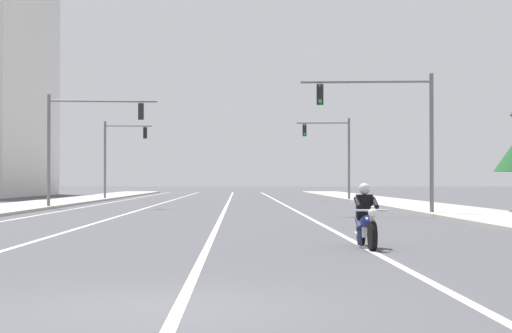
{
  "coord_description": "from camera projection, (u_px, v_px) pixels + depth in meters",
  "views": [
    {
      "loc": [
        0.96,
        -9.88,
        1.52
      ],
      "look_at": [
        1.53,
        17.36,
        1.98
      ],
      "focal_mm": 58.38,
      "sensor_mm": 36.0,
      "label": 1
    }
  ],
  "objects": [
    {
      "name": "sidewalk_kerb_left",
      "position": [
        36.0,
        205.0,
        49.59
      ],
      "size": [
        4.4,
        110.0,
        0.14
      ],
      "primitive_type": "cube",
      "color": "#ADA89E",
      "rests_on": "ground"
    },
    {
      "name": "lane_stripe_far_left",
      "position": [
        106.0,
        203.0,
        54.65
      ],
      "size": [
        0.16,
        100.0,
        0.01
      ],
      "primitive_type": "cube",
      "color": "beige",
      "rests_on": "ground"
    },
    {
      "name": "traffic_signal_mid_left",
      "position": [
        118.0,
        149.0,
        65.85
      ],
      "size": [
        3.79,
        0.49,
        6.2
      ],
      "color": "slate",
      "rests_on": "ground"
    },
    {
      "name": "ground_plane",
      "position": [
        157.0,
        309.0,
        9.83
      ],
      "size": [
        400.0,
        400.0,
        0.0
      ],
      "primitive_type": "plane",
      "color": "#47474C"
    },
    {
      "name": "traffic_signal_near_left",
      "position": [
        81.0,
        132.0,
        45.29
      ],
      "size": [
        5.94,
        0.58,
        6.2
      ],
      "color": "slate",
      "rests_on": "ground"
    },
    {
      "name": "sidewalk_kerb_right",
      "position": [
        407.0,
        204.0,
        50.05
      ],
      "size": [
        4.4,
        110.0,
        0.14
      ],
      "primitive_type": "cube",
      "color": "#ADA89E",
      "rests_on": "ground"
    },
    {
      "name": "traffic_signal_mid_right",
      "position": [
        334.0,
        147.0,
        62.49
      ],
      "size": [
        4.01,
        0.43,
        6.2
      ],
      "color": "slate",
      "rests_on": "ground"
    },
    {
      "name": "lane_stripe_center",
      "position": [
        228.0,
        203.0,
        54.82
      ],
      "size": [
        0.16,
        100.0,
        0.01
      ],
      "primitive_type": "cube",
      "color": "beige",
      "rests_on": "ground"
    },
    {
      "name": "traffic_signal_near_right",
      "position": [
        392.0,
        120.0,
        36.38
      ],
      "size": [
        5.8,
        0.55,
        6.2
      ],
      "color": "slate",
      "rests_on": "ground"
    },
    {
      "name": "motorcycle_with_rider",
      "position": [
        366.0,
        222.0,
        18.72
      ],
      "size": [
        0.7,
        2.19,
        1.46
      ],
      "color": "black",
      "rests_on": "ground"
    },
    {
      "name": "lane_stripe_left",
      "position": [
        161.0,
        203.0,
        54.73
      ],
      "size": [
        0.16,
        100.0,
        0.01
      ],
      "primitive_type": "cube",
      "color": "beige",
      "rests_on": "ground"
    },
    {
      "name": "lane_stripe_right",
      "position": [
        282.0,
        203.0,
        54.9
      ],
      "size": [
        0.16,
        100.0,
        0.01
      ],
      "primitive_type": "cube",
      "color": "beige",
      "rests_on": "ground"
    }
  ]
}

